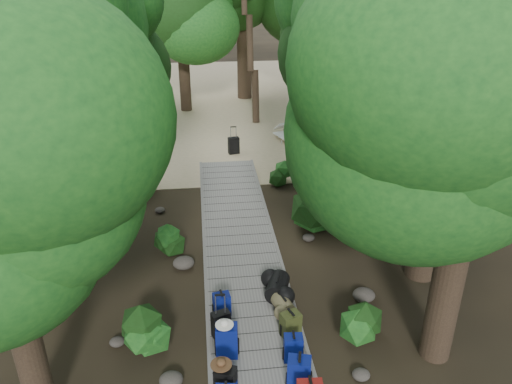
{
  "coord_description": "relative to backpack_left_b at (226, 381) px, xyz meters",
  "views": [
    {
      "loc": [
        -0.91,
        -10.47,
        7.15
      ],
      "look_at": [
        0.59,
        2.37,
        1.0
      ],
      "focal_mm": 35.0,
      "sensor_mm": 36.0,
      "label": 1
    }
  ],
  "objects": [
    {
      "name": "rock_right_d",
      "position": [
        3.12,
        8.02,
        -0.32
      ],
      "size": [
        0.49,
        0.45,
        0.27
      ],
      "primitive_type": null,
      "color": "#4C473F",
      "rests_on": "ground"
    },
    {
      "name": "duffel_right_khaki",
      "position": [
        1.38,
        2.14,
        -0.16
      ],
      "size": [
        0.49,
        0.61,
        0.36
      ],
      "primitive_type": null,
      "rotation": [
        0.0,
        0.0,
        0.27
      ],
      "color": "olive",
      "rests_on": "boardwalk"
    },
    {
      "name": "lone_suitcase_on_sand",
      "position": [
        1.06,
        12.12,
        -0.1
      ],
      "size": [
        0.46,
        0.32,
        0.66
      ],
      "primitive_type": null,
      "rotation": [
        0.0,
        0.0,
        0.21
      ],
      "color": "black",
      "rests_on": "sand_beach"
    },
    {
      "name": "rock_right_c",
      "position": [
        2.6,
        5.2,
        -0.36
      ],
      "size": [
        0.35,
        0.31,
        0.19
      ],
      "primitive_type": null,
      "color": "#4C473F",
      "rests_on": "ground"
    },
    {
      "name": "palm_right_c",
      "position": [
        2.67,
        16.31,
        3.15
      ],
      "size": [
        4.53,
        4.53,
        7.21
      ],
      "primitive_type": null,
      "color": "#114012",
      "rests_on": "ground"
    },
    {
      "name": "backpack_left_b",
      "position": [
        0.0,
        0.0,
        0.0
      ],
      "size": [
        0.43,
        0.37,
        0.67
      ],
      "primitive_type": null,
      "rotation": [
        0.0,
        0.0,
        -0.37
      ],
      "color": "black",
      "rests_on": "boardwalk"
    },
    {
      "name": "tree_right_c",
      "position": [
        4.6,
        6.33,
        4.18
      ],
      "size": [
        5.35,
        5.35,
        9.27
      ],
      "primitive_type": null,
      "color": "black",
      "rests_on": "ground"
    },
    {
      "name": "rock_right_a",
      "position": [
        2.53,
        0.2,
        -0.36
      ],
      "size": [
        0.34,
        0.31,
        0.19
      ],
      "primitive_type": null,
      "color": "#4C473F",
      "rests_on": "ground"
    },
    {
      "name": "tree_right_e",
      "position": [
        5.21,
        10.33,
        3.58
      ],
      "size": [
        4.48,
        4.48,
        8.07
      ],
      "primitive_type": null,
      "color": "black",
      "rests_on": "ground"
    },
    {
      "name": "kayak",
      "position": [
        -3.12,
        13.82,
        -0.26
      ],
      "size": [
        1.67,
        3.62,
        0.35
      ],
      "primitive_type": "ellipsoid",
      "rotation": [
        0.0,
        0.0,
        0.26
      ],
      "color": "#B60F0F",
      "rests_on": "sand_beach"
    },
    {
      "name": "shrub_right_c",
      "position": [
        2.4,
        9.07,
        -0.1
      ],
      "size": [
        0.8,
        0.8,
        0.72
      ],
      "primitive_type": null,
      "color": "#164A18",
      "rests_on": "ground"
    },
    {
      "name": "rock_left_d",
      "position": [
        -1.57,
        7.38,
        -0.37
      ],
      "size": [
        0.31,
        0.28,
        0.17
      ],
      "primitive_type": null,
      "color": "#4C473F",
      "rests_on": "ground"
    },
    {
      "name": "boardwalk",
      "position": [
        0.69,
        5.03,
        -0.39
      ],
      "size": [
        2.0,
        12.0,
        0.12
      ],
      "primitive_type": "cube",
      "color": "gray",
      "rests_on": "ground"
    },
    {
      "name": "tree_right_a",
      "position": [
        4.16,
        0.66,
        3.7
      ],
      "size": [
        4.98,
        4.98,
        8.31
      ],
      "primitive_type": null,
      "color": "black",
      "rests_on": "ground"
    },
    {
      "name": "hat_brown",
      "position": [
        -0.06,
        0.05,
        0.39
      ],
      "size": [
        0.38,
        0.38,
        0.11
      ],
      "primitive_type": null,
      "color": "#51351E",
      "rests_on": "backpack_left_b"
    },
    {
      "name": "sand_beach",
      "position": [
        0.69,
        20.03,
        -0.44
      ],
      "size": [
        40.0,
        22.0,
        0.02
      ],
      "primitive_type": "cube",
      "color": "#C8AE87",
      "rests_on": "ground"
    },
    {
      "name": "shrub_right_b",
      "position": [
        2.99,
        5.76,
        0.19
      ],
      "size": [
        1.42,
        1.42,
        1.28
      ],
      "primitive_type": null,
      "color": "#164A18",
      "rests_on": "ground"
    },
    {
      "name": "sun_lounger",
      "position": [
        3.37,
        13.45,
        -0.14
      ],
      "size": [
        1.15,
        1.93,
        0.59
      ],
      "primitive_type": null,
      "rotation": [
        0.0,
        0.0,
        0.33
      ],
      "color": "silver",
      "rests_on": "sand_beach"
    },
    {
      "name": "palm_left_a",
      "position": [
        -3.87,
        10.69,
        3.12
      ],
      "size": [
        4.49,
        4.49,
        7.15
      ],
      "primitive_type": null,
      "color": "#114012",
      "rests_on": "ground"
    },
    {
      "name": "tree_left_b",
      "position": [
        -3.83,
        3.0,
        4.04
      ],
      "size": [
        5.0,
        5.0,
        8.99
      ],
      "primitive_type": null,
      "color": "black",
      "rests_on": "ground"
    },
    {
      "name": "backpack_right_d",
      "position": [
        1.4,
        1.4,
        -0.04
      ],
      "size": [
        0.45,
        0.39,
        0.59
      ],
      "primitive_type": null,
      "rotation": [
        0.0,
        0.0,
        0.35
      ],
      "color": "#373F1B",
      "rests_on": "boardwalk"
    },
    {
      "name": "suitcase_on_boardwalk",
      "position": [
        0.0,
        1.54,
        -0.05
      ],
      "size": [
        0.42,
        0.32,
        0.57
      ],
      "primitive_type": null,
      "rotation": [
        0.0,
        0.0,
        0.34
      ],
      "color": "black",
      "rests_on": "boardwalk"
    },
    {
      "name": "rock_left_a",
      "position": [
        -0.98,
        0.46,
        -0.33
      ],
      "size": [
        0.44,
        0.4,
        0.24
      ],
      "primitive_type": null,
      "color": "#4C473F",
      "rests_on": "ground"
    },
    {
      "name": "tree_right_f",
      "position": [
        7.64,
        13.23,
        4.13
      ],
      "size": [
        5.13,
        5.13,
        9.17
      ],
      "primitive_type": null,
      "color": "black",
      "rests_on": "ground"
    },
    {
      "name": "duffel_right_black",
      "position": [
        1.34,
        2.72,
        -0.1
      ],
      "size": [
        0.67,
        0.84,
        0.46
      ],
      "primitive_type": null,
      "rotation": [
        0.0,
        0.0,
        -0.32
      ],
      "color": "black",
      "rests_on": "boardwalk"
    },
    {
      "name": "shrub_left_a",
      "position": [
        -1.45,
        1.28,
        0.08
      ],
      "size": [
        1.2,
        1.2,
        1.08
      ],
      "primitive_type": null,
      "color": "#164A18",
      "rests_on": "ground"
    },
    {
      "name": "rock_left_b",
      "position": [
        -2.1,
        1.63,
        -0.37
      ],
      "size": [
        0.31,
        0.28,
        0.17
      ],
      "primitive_type": null,
      "color": "#4C473F",
      "rests_on": "ground"
    },
    {
      "name": "shrub_left_c",
      "position": [
        -2.4,
        8.91,
        0.06
      ],
      "size": [
        1.13,
        1.13,
        1.02
      ],
      "primitive_type": null,
      "color": "#164A18",
      "rests_on": "ground"
    },
    {
      "name": "hat_white",
      "position": [
        0.05,
        0.94,
        0.49
      ],
      "size": [
        0.35,
        0.35,
        0.12
      ],
      "primitive_type": null,
      "color": "silver",
      "rests_on": "backpack_left_c"
    },
    {
      "name": "backpack_right_c",
      "position": [
        1.33,
        0.72,
        -0.03
      ],
      "size": [
        0.37,
        0.28,
        0.61
      ],
      "primitive_type": null,
      "rotation": [
        0.0,
        0.0,
        -0.08
      ],
      "color": "navy",
      "rests_on": "boardwalk"
    },
    {
      "name": "tree_back_d",
      "position": [
        -4.7,
        18.85,
        3.46
      ],
      "size": [
        4.7,
        4.7,
        7.83
      ],
      "primitive_type": null,
      "color": "black",
      "rests_on": "ground"
    },
    {
      "name": "tree_back_c",
      "position": [
        5.84,
        20.11,
        4.38
      ],
      "size": [
        5.37,
        5.37,
        9.67
      ],
      "primitive_type": null,
      "color": "black",
      "rests_on": "ground"
    },
    {
      "name": "palm_right_a",
      "position": [
        3.75,
        10.2,
        3.62
      ],
      "size": [
        4.78,
        4.78,
        8.15
      ],
      "primitive_type": null,
      "color": "#114012",
      "rests_on": "ground"
    },
    {
      "name": "tree_right_d",
      "position": [
        6.27,
        7.63,
        4.34
      ],
      "size": [
        5.23,
        5.23,
        9.59
      ],
      "primitive_type": null,
      "color": "black",
      "rests_on": "ground"
    },
    {
      "name": "backpack_left_c",
      "position": [
        0.09,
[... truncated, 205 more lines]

